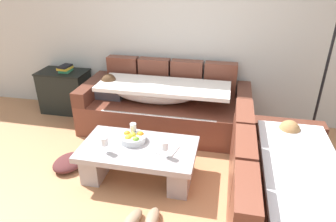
# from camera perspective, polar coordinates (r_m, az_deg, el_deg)

# --- Properties ---
(ground_plane) EXTENTS (14.00, 14.00, 0.00)m
(ground_plane) POSITION_cam_1_polar(r_m,az_deg,el_deg) (2.96, -4.27, -18.76)
(ground_plane) COLOR #B4794F
(back_wall) EXTENTS (9.00, 0.10, 2.70)m
(back_wall) POSITION_cam_1_polar(r_m,az_deg,el_deg) (4.26, 3.34, 16.22)
(back_wall) COLOR beige
(back_wall) RESTS_ON ground_plane
(couch_along_wall) EXTENTS (2.23, 0.92, 0.88)m
(couch_along_wall) POSITION_cam_1_polar(r_m,az_deg,el_deg) (4.11, -0.98, 0.95)
(couch_along_wall) COLOR brown
(couch_along_wall) RESTS_ON ground_plane
(couch_near_window) EXTENTS (0.92, 1.95, 0.88)m
(couch_near_window) POSITION_cam_1_polar(r_m,az_deg,el_deg) (2.76, 20.99, -15.42)
(couch_near_window) COLOR brown
(couch_near_window) RESTS_ON ground_plane
(coffee_table) EXTENTS (1.20, 0.68, 0.38)m
(coffee_table) POSITION_cam_1_polar(r_m,az_deg,el_deg) (3.23, -5.54, -8.83)
(coffee_table) COLOR #A09B9E
(coffee_table) RESTS_ON ground_plane
(fruit_bowl) EXTENTS (0.28, 0.28, 0.10)m
(fruit_bowl) POSITION_cam_1_polar(r_m,az_deg,el_deg) (3.23, -6.68, -5.03)
(fruit_bowl) COLOR silver
(fruit_bowl) RESTS_ON coffee_table
(wine_glass_near_left) EXTENTS (0.07, 0.07, 0.17)m
(wine_glass_near_left) POSITION_cam_1_polar(r_m,az_deg,el_deg) (3.06, -11.92, -5.75)
(wine_glass_near_left) COLOR silver
(wine_glass_near_left) RESTS_ON coffee_table
(wine_glass_near_right) EXTENTS (0.07, 0.07, 0.17)m
(wine_glass_near_right) POSITION_cam_1_polar(r_m,az_deg,el_deg) (2.93, -0.58, -6.72)
(wine_glass_near_right) COLOR silver
(wine_glass_near_right) RESTS_ON coffee_table
(wine_glass_far_back) EXTENTS (0.07, 0.07, 0.17)m
(wine_glass_far_back) POSITION_cam_1_polar(r_m,az_deg,el_deg) (3.27, -6.60, -3.16)
(wine_glass_far_back) COLOR silver
(wine_glass_far_back) RESTS_ON coffee_table
(open_magazine) EXTENTS (0.32, 0.27, 0.01)m
(open_magazine) POSITION_cam_1_polar(r_m,az_deg,el_deg) (3.10, -0.96, -7.10)
(open_magazine) COLOR white
(open_magazine) RESTS_ON coffee_table
(side_cabinet) EXTENTS (0.72, 0.44, 0.64)m
(side_cabinet) POSITION_cam_1_polar(r_m,az_deg,el_deg) (4.88, -18.82, 3.54)
(side_cabinet) COLOR black
(side_cabinet) RESTS_ON ground_plane
(book_stack_on_cabinet) EXTENTS (0.18, 0.22, 0.10)m
(book_stack_on_cabinet) POSITION_cam_1_polar(r_m,az_deg,el_deg) (4.73, -18.84, 7.64)
(book_stack_on_cabinet) COLOR #338C59
(book_stack_on_cabinet) RESTS_ON side_cabinet
(floor_lamp) EXTENTS (0.33, 0.31, 1.95)m
(floor_lamp) POSITION_cam_1_polar(r_m,az_deg,el_deg) (3.88, 27.53, 8.77)
(floor_lamp) COLOR black
(floor_lamp) RESTS_ON ground_plane
(pair_of_shoes) EXTENTS (0.32, 0.33, 0.09)m
(pair_of_shoes) POSITION_cam_1_polar(r_m,az_deg,el_deg) (2.85, -4.86, -19.72)
(pair_of_shoes) COLOR #8C7259
(pair_of_shoes) RESTS_ON ground_plane
(crumpled_garment) EXTENTS (0.40, 0.46, 0.12)m
(crumpled_garment) POSITION_cam_1_polar(r_m,az_deg,el_deg) (3.63, -18.19, -9.21)
(crumpled_garment) COLOR #4C2323
(crumpled_garment) RESTS_ON ground_plane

